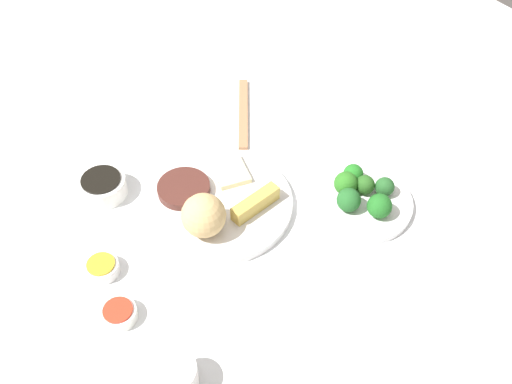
# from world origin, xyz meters

# --- Properties ---
(tabletop) EXTENTS (2.20, 2.20, 0.02)m
(tabletop) POSITION_xyz_m (0.00, 0.00, 0.01)
(tabletop) COLOR white
(tabletop) RESTS_ON ground
(main_plate) EXTENTS (0.29, 0.29, 0.02)m
(main_plate) POSITION_xyz_m (0.02, 0.04, 0.03)
(main_plate) COLOR white
(main_plate) RESTS_ON tabletop
(rice_scoop) EXTENTS (0.08, 0.08, 0.08)m
(rice_scoop) POSITION_xyz_m (0.07, -0.02, 0.08)
(rice_scoop) COLOR tan
(rice_scoop) RESTS_ON main_plate
(spring_roll) EXTENTS (0.04, 0.11, 0.03)m
(spring_roll) POSITION_xyz_m (0.08, 0.09, 0.05)
(spring_roll) COLOR gold
(spring_roll) RESTS_ON main_plate
(crab_rangoon_wonton) EXTENTS (0.09, 0.08, 0.01)m
(crab_rangoon_wonton) POSITION_xyz_m (-0.03, 0.10, 0.04)
(crab_rangoon_wonton) COLOR beige
(crab_rangoon_wonton) RESTS_ON main_plate
(stir_fry_heap) EXTENTS (0.10, 0.10, 0.02)m
(stir_fry_heap) POSITION_xyz_m (-0.04, -0.00, 0.04)
(stir_fry_heap) COLOR #4D261F
(stir_fry_heap) RESTS_ON main_plate
(broccoli_plate) EXTENTS (0.20, 0.20, 0.01)m
(broccoli_plate) POSITION_xyz_m (0.17, 0.27, 0.03)
(broccoli_plate) COLOR white
(broccoli_plate) RESTS_ON tabletop
(broccoli_floret_0) EXTENTS (0.05, 0.05, 0.05)m
(broccoli_floret_0) POSITION_xyz_m (0.14, 0.26, 0.06)
(broccoli_floret_0) COLOR #2C7120
(broccoli_floret_0) RESTS_ON broccoli_plate
(broccoli_floret_1) EXTENTS (0.04, 0.04, 0.04)m
(broccoli_floret_1) POSITION_xyz_m (0.16, 0.29, 0.05)
(broccoli_floret_1) COLOR #285B1F
(broccoli_floret_1) RESTS_ON broccoli_plate
(broccoli_floret_2) EXTENTS (0.05, 0.05, 0.05)m
(broccoli_floret_2) POSITION_xyz_m (0.18, 0.23, 0.06)
(broccoli_floret_2) COLOR #225E26
(broccoli_floret_2) RESTS_ON broccoli_plate
(broccoli_floret_3) EXTENTS (0.05, 0.05, 0.05)m
(broccoli_floret_3) POSITION_xyz_m (0.22, 0.27, 0.06)
(broccoli_floret_3) COLOR #206621
(broccoli_floret_3) RESTS_ON broccoli_plate
(broccoli_floret_4) EXTENTS (0.04, 0.04, 0.04)m
(broccoli_floret_4) POSITION_xyz_m (0.19, 0.32, 0.05)
(broccoli_floret_4) COLOR #255A27
(broccoli_floret_4) RESTS_ON broccoli_plate
(broccoli_floret_5) EXTENTS (0.04, 0.04, 0.04)m
(broccoli_floret_5) POSITION_xyz_m (0.13, 0.29, 0.05)
(broccoli_floret_5) COLOR #237422
(broccoli_floret_5) RESTS_ON broccoli_plate
(soy_sauce_bowl) EXTENTS (0.09, 0.09, 0.04)m
(soy_sauce_bowl) POSITION_xyz_m (-0.14, -0.13, 0.04)
(soy_sauce_bowl) COLOR white
(soy_sauce_bowl) RESTS_ON tabletop
(soy_sauce_bowl_liquid) EXTENTS (0.08, 0.08, 0.00)m
(soy_sauce_bowl_liquid) POSITION_xyz_m (-0.14, -0.13, 0.06)
(soy_sauce_bowl_liquid) COLOR black
(soy_sauce_bowl_liquid) RESTS_ON soy_sauce_bowl
(sauce_ramekin_sweet_and_sour) EXTENTS (0.06, 0.06, 0.02)m
(sauce_ramekin_sweet_and_sour) POSITION_xyz_m (0.13, -0.22, 0.03)
(sauce_ramekin_sweet_and_sour) COLOR white
(sauce_ramekin_sweet_and_sour) RESTS_ON tabletop
(sauce_ramekin_sweet_and_sour_liquid) EXTENTS (0.05, 0.05, 0.00)m
(sauce_ramekin_sweet_and_sour_liquid) POSITION_xyz_m (0.13, -0.22, 0.04)
(sauce_ramekin_sweet_and_sour_liquid) COLOR red
(sauce_ramekin_sweet_and_sour_liquid) RESTS_ON sauce_ramekin_sweet_and_sour
(sauce_ramekin_hot_mustard) EXTENTS (0.06, 0.06, 0.02)m
(sauce_ramekin_hot_mustard) POSITION_xyz_m (0.03, -0.21, 0.03)
(sauce_ramekin_hot_mustard) COLOR white
(sauce_ramekin_hot_mustard) RESTS_ON tabletop
(sauce_ramekin_hot_mustard_liquid) EXTENTS (0.05, 0.05, 0.00)m
(sauce_ramekin_hot_mustard_liquid) POSITION_xyz_m (0.03, -0.21, 0.04)
(sauce_ramekin_hot_mustard_liquid) COLOR gold
(sauce_ramekin_hot_mustard_liquid) RESTS_ON sauce_ramekin_hot_mustard
(teacup) EXTENTS (0.07, 0.07, 0.05)m
(teacup) POSITION_xyz_m (0.29, -0.20, 0.05)
(teacup) COLOR white
(teacup) RESTS_ON tabletop
(chopsticks_pair) EXTENTS (0.21, 0.15, 0.01)m
(chopsticks_pair) POSITION_xyz_m (-0.18, 0.23, 0.02)
(chopsticks_pair) COLOR #A9764F
(chopsticks_pair) RESTS_ON tabletop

